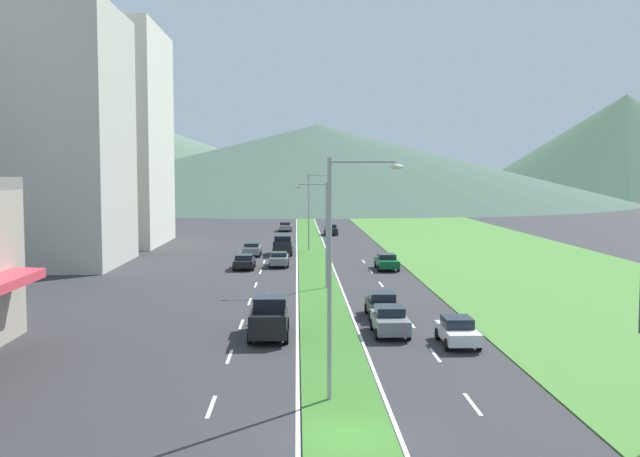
# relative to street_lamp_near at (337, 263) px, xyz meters

# --- Properties ---
(ground_plane) EXTENTS (600.00, 600.00, 0.00)m
(ground_plane) POSITION_rel_street_lamp_near_xyz_m (0.18, -4.25, -5.52)
(ground_plane) COLOR #2D2D30
(grass_median) EXTENTS (3.20, 240.00, 0.06)m
(grass_median) POSITION_rel_street_lamp_near_xyz_m (0.18, 55.75, -5.49)
(grass_median) COLOR #387028
(grass_median) RESTS_ON ground_plane
(grass_verge_right) EXTENTS (24.00, 240.00, 0.06)m
(grass_verge_right) POSITION_rel_street_lamp_near_xyz_m (20.78, 55.75, -5.49)
(grass_verge_right) COLOR #477F33
(grass_verge_right) RESTS_ON ground_plane
(lane_dash_left_3) EXTENTS (0.16, 2.80, 0.01)m
(lane_dash_left_3) POSITION_rel_street_lamp_near_xyz_m (-4.92, -0.63, -5.51)
(lane_dash_left_3) COLOR silver
(lane_dash_left_3) RESTS_ON ground_plane
(lane_dash_left_4) EXTENTS (0.16, 2.80, 0.01)m
(lane_dash_left_4) POSITION_rel_street_lamp_near_xyz_m (-4.92, 7.25, -5.51)
(lane_dash_left_4) COLOR silver
(lane_dash_left_4) RESTS_ON ground_plane
(lane_dash_left_5) EXTENTS (0.16, 2.80, 0.01)m
(lane_dash_left_5) POSITION_rel_street_lamp_near_xyz_m (-4.92, 15.12, -5.51)
(lane_dash_left_5) COLOR silver
(lane_dash_left_5) RESTS_ON ground_plane
(lane_dash_left_6) EXTENTS (0.16, 2.80, 0.01)m
(lane_dash_left_6) POSITION_rel_street_lamp_near_xyz_m (-4.92, 23.00, -5.51)
(lane_dash_left_6) COLOR silver
(lane_dash_left_6) RESTS_ON ground_plane
(lane_dash_left_7) EXTENTS (0.16, 2.80, 0.01)m
(lane_dash_left_7) POSITION_rel_street_lamp_near_xyz_m (-4.92, 30.87, -5.51)
(lane_dash_left_7) COLOR silver
(lane_dash_left_7) RESTS_ON ground_plane
(lane_dash_left_8) EXTENTS (0.16, 2.80, 0.01)m
(lane_dash_left_8) POSITION_rel_street_lamp_near_xyz_m (-4.92, 38.74, -5.51)
(lane_dash_left_8) COLOR silver
(lane_dash_left_8) RESTS_ON ground_plane
(lane_dash_left_9) EXTENTS (0.16, 2.80, 0.01)m
(lane_dash_left_9) POSITION_rel_street_lamp_near_xyz_m (-4.92, 46.62, -5.51)
(lane_dash_left_9) COLOR silver
(lane_dash_left_9) RESTS_ON ground_plane
(lane_dash_right_3) EXTENTS (0.16, 2.80, 0.01)m
(lane_dash_right_3) POSITION_rel_street_lamp_near_xyz_m (5.28, -0.63, -5.51)
(lane_dash_right_3) COLOR silver
(lane_dash_right_3) RESTS_ON ground_plane
(lane_dash_right_4) EXTENTS (0.16, 2.80, 0.01)m
(lane_dash_right_4) POSITION_rel_street_lamp_near_xyz_m (5.28, 7.25, -5.51)
(lane_dash_right_4) COLOR silver
(lane_dash_right_4) RESTS_ON ground_plane
(lane_dash_right_5) EXTENTS (0.16, 2.80, 0.01)m
(lane_dash_right_5) POSITION_rel_street_lamp_near_xyz_m (5.28, 15.12, -5.51)
(lane_dash_right_5) COLOR silver
(lane_dash_right_5) RESTS_ON ground_plane
(lane_dash_right_6) EXTENTS (0.16, 2.80, 0.01)m
(lane_dash_right_6) POSITION_rel_street_lamp_near_xyz_m (5.28, 23.00, -5.51)
(lane_dash_right_6) COLOR silver
(lane_dash_right_6) RESTS_ON ground_plane
(lane_dash_right_7) EXTENTS (0.16, 2.80, 0.01)m
(lane_dash_right_7) POSITION_rel_street_lamp_near_xyz_m (5.28, 30.87, -5.51)
(lane_dash_right_7) COLOR silver
(lane_dash_right_7) RESTS_ON ground_plane
(lane_dash_right_8) EXTENTS (0.16, 2.80, 0.01)m
(lane_dash_right_8) POSITION_rel_street_lamp_near_xyz_m (5.28, 38.74, -5.51)
(lane_dash_right_8) COLOR silver
(lane_dash_right_8) RESTS_ON ground_plane
(lane_dash_right_9) EXTENTS (0.16, 2.80, 0.01)m
(lane_dash_right_9) POSITION_rel_street_lamp_near_xyz_m (5.28, 46.62, -5.51)
(lane_dash_right_9) COLOR silver
(lane_dash_right_9) RESTS_ON ground_plane
(edge_line_median_left) EXTENTS (0.16, 240.00, 0.01)m
(edge_line_median_left) POSITION_rel_street_lamp_near_xyz_m (-1.57, 55.75, -5.51)
(edge_line_median_left) COLOR silver
(edge_line_median_left) RESTS_ON ground_plane
(edge_line_median_right) EXTENTS (0.16, 240.00, 0.01)m
(edge_line_median_right) POSITION_rel_street_lamp_near_xyz_m (1.93, 55.75, -5.51)
(edge_line_median_right) COLOR silver
(edge_line_median_right) RESTS_ON ground_plane
(domed_building) EXTENTS (15.10, 15.10, 36.00)m
(domed_building) POSITION_rel_street_lamp_near_xyz_m (-26.44, 44.79, 9.83)
(domed_building) COLOR #B7B2A8
(domed_building) RESTS_ON ground_plane
(midrise_colored) EXTENTS (17.97, 17.97, 27.25)m
(midrise_colored) POSITION_rel_street_lamp_near_xyz_m (-27.63, 66.61, 8.11)
(midrise_colored) COLOR beige
(midrise_colored) RESTS_ON ground_plane
(hill_far_left) EXTENTS (182.95, 182.95, 32.15)m
(hill_far_left) POSITION_rel_street_lamp_near_xyz_m (-70.34, 270.65, 10.56)
(hill_far_left) COLOR #516B56
(hill_far_left) RESTS_ON ground_plane
(hill_far_center) EXTENTS (201.00, 201.00, 25.11)m
(hill_far_center) POSITION_rel_street_lamp_near_xyz_m (5.22, 218.18, 7.04)
(hill_far_center) COLOR #3D5647
(hill_far_center) RESTS_ON ground_plane
(hill_far_right) EXTENTS (131.01, 131.01, 40.81)m
(hill_far_right) POSITION_rel_street_lamp_near_xyz_m (130.78, 266.53, 14.89)
(hill_far_right) COLOR #47664C
(hill_far_right) RESTS_ON ground_plane
(street_lamp_near) EXTENTS (2.93, 0.46, 9.63)m
(street_lamp_near) POSITION_rel_street_lamp_near_xyz_m (0.00, 0.00, 0.00)
(street_lamp_near) COLOR #99999E
(street_lamp_near) RESTS_ON ground_plane
(street_lamp_mid) EXTENTS (2.61, 0.38, 8.35)m
(street_lamp_mid) POSITION_rel_street_lamp_near_xyz_m (0.47, 28.91, -0.70)
(street_lamp_mid) COLOR #99999E
(street_lamp_mid) RESTS_ON ground_plane
(street_lamp_far) EXTENTS (2.65, 0.32, 8.98)m
(street_lamp_far) POSITION_rel_street_lamp_near_xyz_m (0.11, 57.85, -0.36)
(street_lamp_far) COLOR #99999E
(street_lamp_far) RESTS_ON ground_plane
(car_0) EXTENTS (1.86, 4.03, 1.46)m
(car_0) POSITION_rel_street_lamp_near_xyz_m (6.87, 9.39, -4.78)
(car_0) COLOR silver
(car_0) RESTS_ON ground_plane
(car_1) EXTENTS (1.89, 4.46, 1.42)m
(car_1) POSITION_rel_street_lamp_near_xyz_m (-3.30, 42.87, -4.78)
(car_1) COLOR slate
(car_1) RESTS_ON ground_plane
(car_2) EXTENTS (1.99, 4.31, 1.40)m
(car_2) POSITION_rel_street_lamp_near_xyz_m (-6.55, 40.95, -4.79)
(car_2) COLOR black
(car_2) RESTS_ON ground_plane
(car_3) EXTENTS (1.95, 4.27, 1.59)m
(car_3) POSITION_rel_street_lamp_near_xyz_m (3.61, 12.01, -4.71)
(car_3) COLOR slate
(car_3) RESTS_ON ground_plane
(car_4) EXTENTS (1.96, 4.44, 1.46)m
(car_4) POSITION_rel_street_lamp_near_xyz_m (-6.49, 52.13, -4.75)
(car_4) COLOR slate
(car_4) RESTS_ON ground_plane
(car_5) EXTENTS (2.01, 4.69, 1.48)m
(car_5) POSITION_rel_street_lamp_near_xyz_m (6.88, 40.19, -4.76)
(car_5) COLOR #0C5128
(car_5) RESTS_ON ground_plane
(car_6) EXTENTS (1.94, 4.49, 1.58)m
(car_6) POSITION_rel_street_lamp_near_xyz_m (3.47, 79.84, -4.72)
(car_6) COLOR black
(car_6) RESTS_ON ground_plane
(car_7) EXTENTS (2.00, 4.49, 1.44)m
(car_7) POSITION_rel_street_lamp_near_xyz_m (-3.37, 87.22, -4.77)
(car_7) COLOR slate
(car_7) RESTS_ON ground_plane
(car_8) EXTENTS (1.95, 4.30, 1.55)m
(car_8) POSITION_rel_street_lamp_near_xyz_m (3.78, 17.13, -4.73)
(car_8) COLOR black
(car_8) RESTS_ON ground_plane
(pickup_truck_0) EXTENTS (2.18, 5.40, 2.00)m
(pickup_truck_0) POSITION_rel_street_lamp_near_xyz_m (-3.13, 11.90, -4.53)
(pickup_truck_0) COLOR black
(pickup_truck_0) RESTS_ON ground_plane
(pickup_truck_1) EXTENTS (2.18, 5.40, 2.00)m
(pickup_truck_1) POSITION_rel_street_lamp_near_xyz_m (-3.16, 53.63, -4.53)
(pickup_truck_1) COLOR black
(pickup_truck_1) RESTS_ON ground_plane
(motorcycle_rider) EXTENTS (0.36, 2.00, 1.80)m
(motorcycle_rider) POSITION_rel_street_lamp_near_xyz_m (-3.43, 15.77, -4.77)
(motorcycle_rider) COLOR black
(motorcycle_rider) RESTS_ON ground_plane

